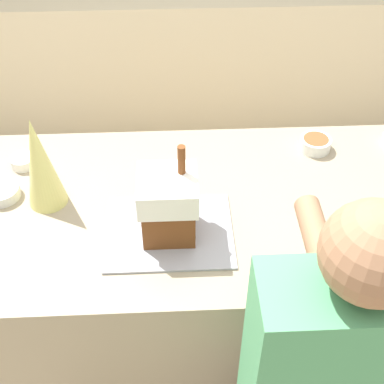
{
  "coord_description": "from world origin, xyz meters",
  "views": [
    {
      "loc": [
        -0.14,
        -1.33,
        2.21
      ],
      "look_at": [
        -0.08,
        0.0,
        0.98
      ],
      "focal_mm": 50.0,
      "sensor_mm": 36.0,
      "label": 1
    }
  ],
  "objects_px": {
    "baking_tray": "(169,232)",
    "candy_bowl_far_right": "(1,192)",
    "gingerbread_house": "(168,204)",
    "decorative_tree": "(40,163)",
    "candy_bowl_far_left": "(23,161)",
    "candy_bowl_front_corner": "(315,143)"
  },
  "relations": [
    {
      "from": "gingerbread_house",
      "to": "candy_bowl_far_right",
      "type": "bearing_deg",
      "value": 161.06
    },
    {
      "from": "gingerbread_house",
      "to": "decorative_tree",
      "type": "xyz_separation_m",
      "value": [
        -0.42,
        0.17,
        0.04
      ]
    },
    {
      "from": "decorative_tree",
      "to": "candy_bowl_far_right",
      "type": "relative_size",
      "value": 2.68
    },
    {
      "from": "candy_bowl_far_right",
      "to": "candy_bowl_far_left",
      "type": "height_order",
      "value": "same"
    },
    {
      "from": "baking_tray",
      "to": "gingerbread_house",
      "type": "height_order",
      "value": "gingerbread_house"
    },
    {
      "from": "candy_bowl_front_corner",
      "to": "candy_bowl_far_right",
      "type": "bearing_deg",
      "value": -169.31
    },
    {
      "from": "gingerbread_house",
      "to": "candy_bowl_front_corner",
      "type": "distance_m",
      "value": 0.72
    },
    {
      "from": "baking_tray",
      "to": "candy_bowl_far_right",
      "type": "xyz_separation_m",
      "value": [
        -0.59,
        0.2,
        0.02
      ]
    },
    {
      "from": "baking_tray",
      "to": "candy_bowl_front_corner",
      "type": "height_order",
      "value": "candy_bowl_front_corner"
    },
    {
      "from": "decorative_tree",
      "to": "candy_bowl_far_left",
      "type": "bearing_deg",
      "value": 121.93
    },
    {
      "from": "gingerbread_house",
      "to": "candy_bowl_front_corner",
      "type": "height_order",
      "value": "gingerbread_house"
    },
    {
      "from": "candy_bowl_far_right",
      "to": "gingerbread_house",
      "type": "bearing_deg",
      "value": -18.94
    },
    {
      "from": "baking_tray",
      "to": "candy_bowl_far_right",
      "type": "distance_m",
      "value": 0.62
    },
    {
      "from": "gingerbread_house",
      "to": "candy_bowl_far_right",
      "type": "distance_m",
      "value": 0.63
    },
    {
      "from": "candy_bowl_far_left",
      "to": "decorative_tree",
      "type": "bearing_deg",
      "value": -58.07
    },
    {
      "from": "gingerbread_house",
      "to": "decorative_tree",
      "type": "distance_m",
      "value": 0.45
    },
    {
      "from": "gingerbread_house",
      "to": "candy_bowl_front_corner",
      "type": "bearing_deg",
      "value": 36.23
    },
    {
      "from": "candy_bowl_front_corner",
      "to": "candy_bowl_far_right",
      "type": "relative_size",
      "value": 0.93
    },
    {
      "from": "baking_tray",
      "to": "candy_bowl_far_left",
      "type": "height_order",
      "value": "candy_bowl_far_left"
    },
    {
      "from": "gingerbread_house",
      "to": "candy_bowl_far_right",
      "type": "relative_size",
      "value": 2.54
    },
    {
      "from": "decorative_tree",
      "to": "candy_bowl_far_right",
      "type": "distance_m",
      "value": 0.23
    },
    {
      "from": "decorative_tree",
      "to": "candy_bowl_far_left",
      "type": "xyz_separation_m",
      "value": [
        -0.12,
        0.2,
        -0.15
      ]
    }
  ]
}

